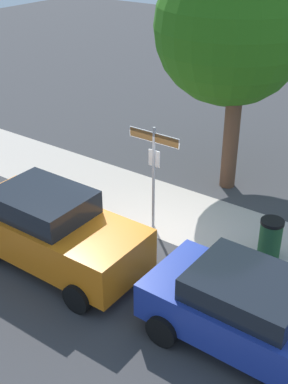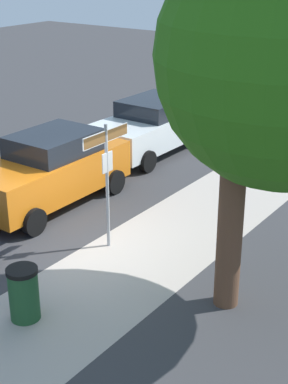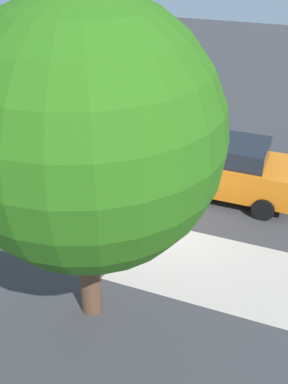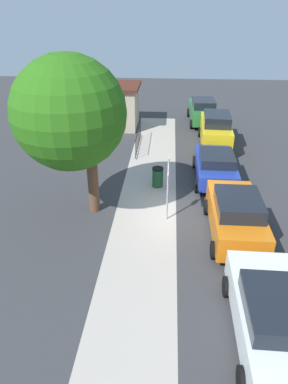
# 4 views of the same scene
# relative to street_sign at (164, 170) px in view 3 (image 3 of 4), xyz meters

# --- Properties ---
(ground_plane) EXTENTS (60.00, 60.00, 0.00)m
(ground_plane) POSITION_rel_street_sign_xyz_m (0.29, -0.40, -1.93)
(ground_plane) COLOR #38383A
(sidewalk_strip) EXTENTS (24.00, 2.60, 0.00)m
(sidewalk_strip) POSITION_rel_street_sign_xyz_m (2.29, 0.90, -1.93)
(sidewalk_strip) COLOR #B2A79B
(sidewalk_strip) RESTS_ON ground_plane
(street_sign) EXTENTS (1.41, 0.07, 2.72)m
(street_sign) POSITION_rel_street_sign_xyz_m (0.00, 0.00, 0.00)
(street_sign) COLOR #9EA0A5
(street_sign) RESTS_ON ground_plane
(shade_tree) EXTENTS (4.25, 4.25, 6.53)m
(shade_tree) POSITION_rel_street_sign_xyz_m (0.00, 3.60, 2.42)
(shade_tree) COLOR brown
(shade_tree) RESTS_ON ground_plane
(car_orange) EXTENTS (4.33, 2.05, 1.79)m
(car_orange) POSITION_rel_street_sign_xyz_m (-0.95, -2.60, -1.02)
(car_orange) COLOR orange
(car_orange) RESTS_ON ground_plane
(car_blue) EXTENTS (4.21, 2.13, 1.52)m
(car_blue) POSITION_rel_street_sign_xyz_m (3.85, -2.34, -1.14)
(car_blue) COLOR #213698
(car_blue) RESTS_ON ground_plane
(trash_bin) EXTENTS (0.55, 0.55, 0.98)m
(trash_bin) POSITION_rel_street_sign_xyz_m (2.95, 0.50, -1.44)
(trash_bin) COLOR #1E4C28
(trash_bin) RESTS_ON ground_plane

